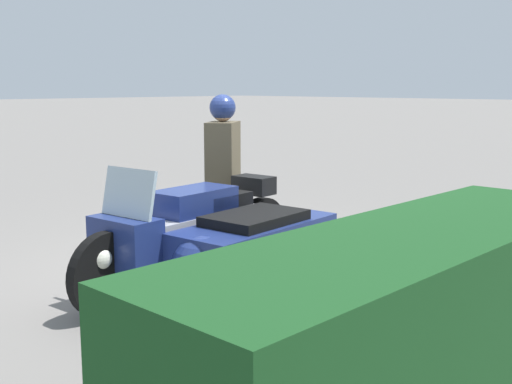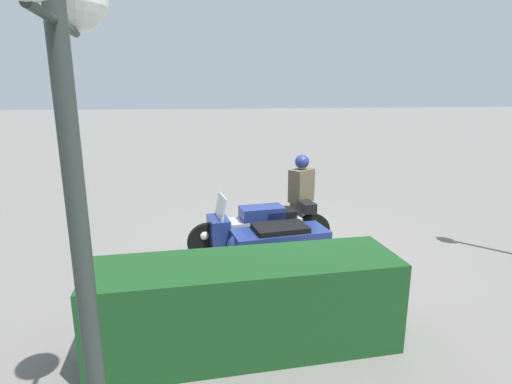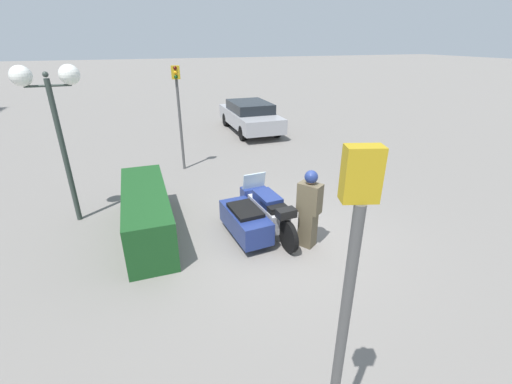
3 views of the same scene
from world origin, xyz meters
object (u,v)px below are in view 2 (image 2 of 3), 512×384
at_px(police_motorcycle, 266,236).
at_px(twin_lamp_post, 60,59).
at_px(officer_rider, 301,196).
at_px(hedge_bush_curbside, 247,305).

height_order(police_motorcycle, twin_lamp_post, twin_lamp_post).
bearing_deg(police_motorcycle, twin_lamp_post, 57.37).
xyz_separation_m(officer_rider, hedge_bush_curbside, (1.65, 3.23, -0.38)).
bearing_deg(police_motorcycle, hedge_bush_curbside, 67.02).
relative_size(police_motorcycle, twin_lamp_post, 0.73).
xyz_separation_m(officer_rider, twin_lamp_post, (2.95, 4.84, 2.12)).
height_order(officer_rider, twin_lamp_post, twin_lamp_post).
height_order(police_motorcycle, hedge_bush_curbside, police_motorcycle).
bearing_deg(twin_lamp_post, hedge_bush_curbside, -128.82).
xyz_separation_m(police_motorcycle, hedge_bush_curbside, (0.74, 2.32, 0.06)).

